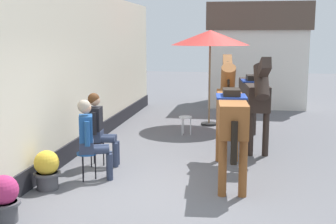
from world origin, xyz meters
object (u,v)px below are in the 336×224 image
seated_visitor_near (90,135)px  spare_stool_white (185,119)px  cafe_parasol (210,38)px  flower_planter_far (47,169)px  saddled_horse_far (254,94)px  saddled_horse_near (230,110)px  flower_planter_near (4,198)px  seated_visitor_far (99,125)px

seated_visitor_near → spare_stool_white: (1.14, 3.74, -0.38)m
cafe_parasol → flower_planter_far: bearing=-110.9°
flower_planter_far → cafe_parasol: (2.16, 5.64, 2.03)m
saddled_horse_far → flower_planter_far: size_ratio=4.68×
seated_visitor_near → spare_stool_white: size_ratio=3.02×
saddled_horse_near → flower_planter_near: saddled_horse_near is taller
seated_visitor_far → seated_visitor_near: bearing=-81.9°
seated_visitor_near → flower_planter_far: seated_visitor_near is taller
saddled_horse_near → spare_stool_white: bearing=111.0°
seated_visitor_near → saddled_horse_far: (2.77, 2.89, 0.38)m
seated_visitor_near → saddled_horse_near: (2.32, 0.68, 0.38)m
seated_visitor_far → saddled_horse_far: bearing=35.5°
seated_visitor_far → spare_stool_white: seated_visitor_far is taller
seated_visitor_far → spare_stool_white: bearing=66.6°
flower_planter_near → spare_stool_white: (1.68, 5.63, 0.07)m
flower_planter_far → cafe_parasol: size_ratio=0.25×
seated_visitor_far → flower_planter_near: (-0.42, -2.72, -0.44)m
saddled_horse_far → spare_stool_white: size_ratio=6.51×
flower_planter_far → saddled_horse_near: bearing=23.9°
spare_stool_white → seated_visitor_far: bearing=-113.4°
seated_visitor_far → spare_stool_white: 3.19m
seated_visitor_far → flower_planter_far: bearing=-106.2°
seated_visitor_near → saddled_horse_far: 4.02m
seated_visitor_near → flower_planter_near: (-0.54, -1.89, -0.44)m
seated_visitor_near → spare_stool_white: 3.93m
saddled_horse_far → flower_planter_near: saddled_horse_far is taller
seated_visitor_far → flower_planter_far: size_ratio=2.17×
flower_planter_far → saddled_horse_far: bearing=46.5°
saddled_horse_far → seated_visitor_far: bearing=-144.5°
seated_visitor_near → seated_visitor_far: same height
flower_planter_near → cafe_parasol: size_ratio=0.25×
seated_visitor_near → saddled_horse_far: saddled_horse_far is taller
seated_visitor_far → saddled_horse_near: saddled_horse_near is taller
flower_planter_near → spare_stool_white: bearing=73.4°
flower_planter_near → flower_planter_far: (0.01, 1.30, 0.00)m
cafe_parasol → spare_stool_white: size_ratio=5.61×
cafe_parasol → spare_stool_white: (-0.48, -1.31, -1.96)m
flower_planter_far → cafe_parasol: 6.37m
saddled_horse_near → flower_planter_near: 3.93m
seated_visitor_near → saddled_horse_near: 2.45m
saddled_horse_far → spare_stool_white: bearing=152.3°
seated_visitor_near → saddled_horse_far: size_ratio=0.46×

